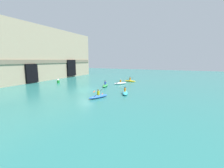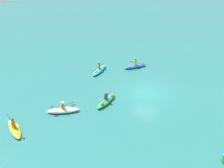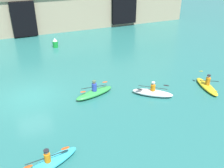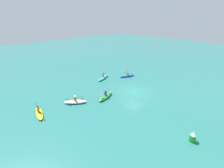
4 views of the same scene
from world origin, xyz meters
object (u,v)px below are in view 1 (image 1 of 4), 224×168
Objects in this scene: kayak_yellow at (130,81)px; kayak_green at (105,85)px; kayak_white at (120,83)px; kayak_cyan at (125,92)px; marker_buoy at (58,81)px; kayak_blue at (98,96)px.

kayak_green is at bearing 87.15° from kayak_yellow.
kayak_cyan is at bearing -116.03° from kayak_white.
kayak_green is 1.13× the size of kayak_white.
kayak_white is 2.70× the size of marker_buoy.
kayak_green is (4.37, 5.64, 0.03)m from kayak_cyan.
kayak_white is (12.20, 1.56, -0.02)m from kayak_blue.
kayak_yellow is at bearing -153.46° from kayak_blue.
marker_buoy is (3.92, 17.25, 0.27)m from kayak_cyan.
kayak_white is at bearing 3.97° from kayak_cyan.
kayak_cyan is 17.69m from marker_buoy.
kayak_blue is 12.30m from kayak_white.
kayak_cyan reaches higher than marker_buoy.
kayak_yellow is (12.66, 3.25, 0.01)m from kayak_cyan.
kayak_cyan is 1.19× the size of kayak_white.
kayak_blue is at bearing 126.74° from kayak_cyan.
kayak_green reaches higher than kayak_white.
kayak_yellow reaches higher than kayak_white.
kayak_blue is 8.91m from kayak_green.
kayak_cyan is 1.10× the size of kayak_blue.
kayak_white is at bearing 93.90° from kayak_yellow.
kayak_green is at bearing -87.80° from marker_buoy.
kayak_blue is 0.96× the size of kayak_green.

